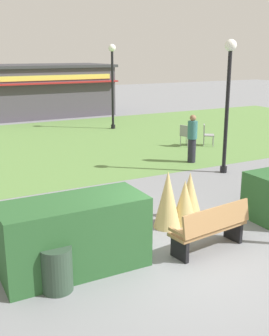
# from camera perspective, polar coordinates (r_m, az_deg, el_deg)

# --- Properties ---
(ground_plane) EXTENTS (80.00, 80.00, 0.00)m
(ground_plane) POSITION_cam_1_polar(r_m,az_deg,el_deg) (8.10, 7.94, -12.45)
(ground_plane) COLOR slate
(lawn_patch) EXTENTS (36.00, 12.00, 0.01)m
(lawn_patch) POSITION_cam_1_polar(r_m,az_deg,el_deg) (17.85, -13.58, 2.83)
(lawn_patch) COLOR #5B8442
(lawn_patch) RESTS_ON ground_plane
(park_bench) EXTENTS (1.75, 0.72, 0.95)m
(park_bench) POSITION_cam_1_polar(r_m,az_deg,el_deg) (8.37, 10.32, -7.97)
(park_bench) COLOR #9E7547
(park_bench) RESTS_ON ground_plane
(hedge_left) EXTENTS (2.57, 1.10, 1.30)m
(hedge_left) POSITION_cam_1_polar(r_m,az_deg,el_deg) (7.58, -8.19, -9.03)
(hedge_left) COLOR #28562B
(hedge_left) RESTS_ON ground_plane
(ornamental_grass_behind_left) EXTENTS (0.54, 0.54, 1.07)m
(ornamental_grass_behind_left) POSITION_cam_1_polar(r_m,az_deg,el_deg) (8.65, -5.94, -6.59)
(ornamental_grass_behind_left) COLOR tan
(ornamental_grass_behind_left) RESTS_ON ground_plane
(ornamental_grass_behind_right) EXTENTS (0.57, 0.57, 1.02)m
(ornamental_grass_behind_right) POSITION_cam_1_polar(r_m,az_deg,el_deg) (9.56, 6.81, -4.62)
(ornamental_grass_behind_right) COLOR tan
(ornamental_grass_behind_right) RESTS_ON ground_plane
(ornamental_grass_behind_center) EXTENTS (0.61, 0.61, 1.11)m
(ornamental_grass_behind_center) POSITION_cam_1_polar(r_m,az_deg,el_deg) (9.88, 7.49, -3.70)
(ornamental_grass_behind_center) COLOR tan
(ornamental_grass_behind_center) RESTS_ON ground_plane
(ornamental_grass_behind_far) EXTENTS (0.61, 0.61, 1.30)m
(ornamental_grass_behind_far) POSITION_cam_1_polar(r_m,az_deg,el_deg) (9.28, 4.51, -4.26)
(ornamental_grass_behind_far) COLOR tan
(ornamental_grass_behind_far) RESTS_ON ground_plane
(lamppost_mid) EXTENTS (0.36, 0.36, 4.15)m
(lamppost_mid) POSITION_cam_1_polar(r_m,az_deg,el_deg) (13.48, 12.57, 10.17)
(lamppost_mid) COLOR black
(lamppost_mid) RESTS_ON ground_plane
(lamppost_far) EXTENTS (0.36, 0.36, 4.15)m
(lamppost_far) POSITION_cam_1_polar(r_m,az_deg,el_deg) (21.27, -3.01, 12.32)
(lamppost_far) COLOR black
(lamppost_far) RESTS_ON ground_plane
(trash_bin) EXTENTS (0.52, 0.52, 0.76)m
(trash_bin) POSITION_cam_1_polar(r_m,az_deg,el_deg) (7.11, -10.52, -13.33)
(trash_bin) COLOR #2D4233
(trash_bin) RESTS_ON ground_plane
(food_kiosk) EXTENTS (7.63, 4.90, 3.05)m
(food_kiosk) POSITION_cam_1_polar(r_m,az_deg,el_deg) (26.94, -11.88, 10.37)
(food_kiosk) COLOR #47424C
(food_kiosk) RESTS_ON ground_plane
(cafe_chair_west) EXTENTS (0.55, 0.55, 0.89)m
(cafe_chair_west) POSITION_cam_1_polar(r_m,az_deg,el_deg) (17.46, 6.99, 4.63)
(cafe_chair_west) COLOR gray
(cafe_chair_west) RESTS_ON ground_plane
(cafe_chair_east) EXTENTS (0.61, 0.61, 0.89)m
(cafe_chair_east) POSITION_cam_1_polar(r_m,az_deg,el_deg) (17.72, 9.75, 4.68)
(cafe_chair_east) COLOR gray
(cafe_chair_east) RESTS_ON ground_plane
(person_strolling) EXTENTS (0.34, 0.34, 1.69)m
(person_strolling) POSITION_cam_1_polar(r_m,az_deg,el_deg) (14.85, 7.84, 4.00)
(person_strolling) COLOR #23232D
(person_strolling) RESTS_ON ground_plane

